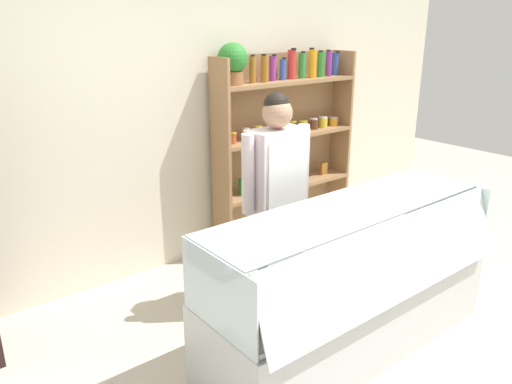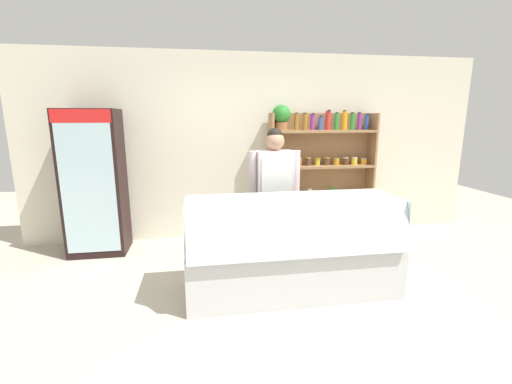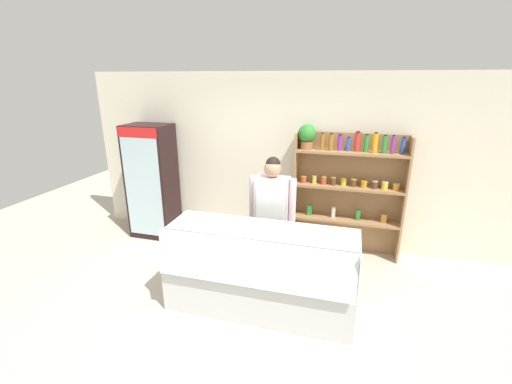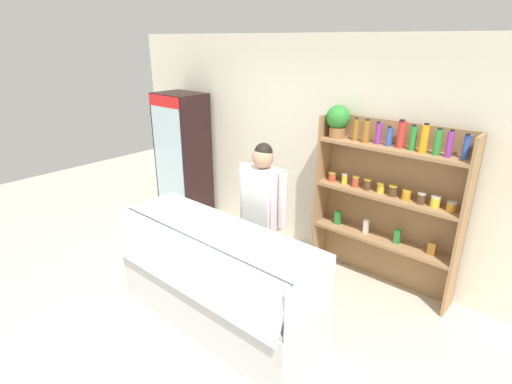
{
  "view_description": "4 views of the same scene",
  "coord_description": "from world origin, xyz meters",
  "px_view_note": "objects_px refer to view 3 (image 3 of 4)",
  "views": [
    {
      "loc": [
        -2.31,
        -1.78,
        2.14
      ],
      "look_at": [
        -0.24,
        0.81,
        1.0
      ],
      "focal_mm": 35.0,
      "sensor_mm": 36.0,
      "label": 1
    },
    {
      "loc": [
        -0.88,
        -3.06,
        1.8
      ],
      "look_at": [
        -0.26,
        0.73,
        0.95
      ],
      "focal_mm": 24.0,
      "sensor_mm": 36.0,
      "label": 2
    },
    {
      "loc": [
        0.91,
        -3.19,
        2.61
      ],
      "look_at": [
        -0.22,
        0.83,
        1.2
      ],
      "focal_mm": 24.0,
      "sensor_mm": 36.0,
      "label": 3
    },
    {
      "loc": [
        2.46,
        -2.08,
        2.64
      ],
      "look_at": [
        -0.04,
        0.79,
        1.17
      ],
      "focal_mm": 28.0,
      "sensor_mm": 36.0,
      "label": 4
    }
  ],
  "objects_px": {
    "shelving_unit": "(344,182)",
    "deli_display_case": "(260,284)",
    "shop_clerk": "(272,208)",
    "drinks_fridge": "(152,182)"
  },
  "relations": [
    {
      "from": "shelving_unit",
      "to": "shop_clerk",
      "type": "distance_m",
      "value": 1.31
    },
    {
      "from": "drinks_fridge",
      "to": "shelving_unit",
      "type": "xyz_separation_m",
      "value": [
        3.11,
        0.21,
        0.18
      ]
    },
    {
      "from": "shelving_unit",
      "to": "shop_clerk",
      "type": "relative_size",
      "value": 1.18
    },
    {
      "from": "shelving_unit",
      "to": "deli_display_case",
      "type": "bearing_deg",
      "value": -116.04
    },
    {
      "from": "drinks_fridge",
      "to": "shelving_unit",
      "type": "height_order",
      "value": "shelving_unit"
    },
    {
      "from": "drinks_fridge",
      "to": "shop_clerk",
      "type": "distance_m",
      "value": 2.37
    },
    {
      "from": "shop_clerk",
      "to": "shelving_unit",
      "type": "bearing_deg",
      "value": 48.6
    },
    {
      "from": "shelving_unit",
      "to": "deli_display_case",
      "type": "distance_m",
      "value": 2.06
    },
    {
      "from": "deli_display_case",
      "to": "shelving_unit",
      "type": "bearing_deg",
      "value": 63.96
    },
    {
      "from": "shelving_unit",
      "to": "shop_clerk",
      "type": "height_order",
      "value": "shelving_unit"
    }
  ]
}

